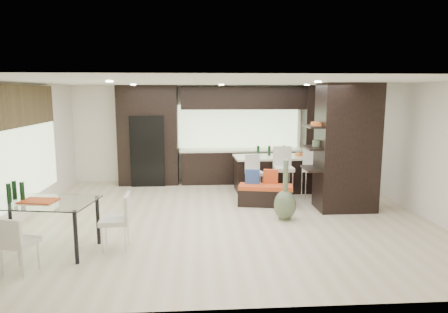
{
  "coord_description": "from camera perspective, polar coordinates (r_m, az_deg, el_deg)",
  "views": [
    {
      "loc": [
        -0.56,
        -7.8,
        2.49
      ],
      "look_at": [
        0.0,
        0.6,
        1.15
      ],
      "focal_mm": 32.0,
      "sensor_mm": 36.0,
      "label": 1
    }
  ],
  "objects": [
    {
      "name": "ground",
      "position": [
        8.2,
        0.28,
        -8.62
      ],
      "size": [
        8.0,
        8.0,
        0.0
      ],
      "primitive_type": "plane",
      "color": "beige",
      "rests_on": "ground"
    },
    {
      "name": "back_wall",
      "position": [
        11.37,
        -0.97,
        3.3
      ],
      "size": [
        8.0,
        0.02,
        2.7
      ],
      "primitive_type": "cube",
      "color": "white",
      "rests_on": "ground"
    },
    {
      "name": "left_wall",
      "position": [
        8.6,
        -27.36,
        0.41
      ],
      "size": [
        0.02,
        7.0,
        2.7
      ],
      "primitive_type": "cube",
      "color": "white",
      "rests_on": "ground"
    },
    {
      "name": "right_wall",
      "position": [
        9.1,
        26.29,
        0.91
      ],
      "size": [
        0.02,
        7.0,
        2.7
      ],
      "primitive_type": "cube",
      "color": "white",
      "rests_on": "ground"
    },
    {
      "name": "ceiling",
      "position": [
        7.82,
        0.3,
        10.58
      ],
      "size": [
        8.0,
        7.0,
        0.02
      ],
      "primitive_type": "cube",
      "color": "white",
      "rests_on": "ground"
    },
    {
      "name": "window_left",
      "position": [
        8.76,
        -26.6,
        0.61
      ],
      "size": [
        0.04,
        3.2,
        1.9
      ],
      "primitive_type": "cube",
      "color": "#B2D199",
      "rests_on": "left_wall"
    },
    {
      "name": "window_back",
      "position": [
        11.36,
        2.07,
        4.3
      ],
      "size": [
        3.4,
        0.04,
        1.2
      ],
      "primitive_type": "cube",
      "color": "#B2D199",
      "rests_on": "back_wall"
    },
    {
      "name": "stone_accent",
      "position": [
        8.68,
        -26.84,
        6.5
      ],
      "size": [
        0.08,
        3.0,
        0.8
      ],
      "primitive_type": "cube",
      "color": "brown",
      "rests_on": "left_wall"
    },
    {
      "name": "ceiling_spots",
      "position": [
        8.07,
        0.17,
        10.4
      ],
      "size": [
        4.0,
        3.0,
        0.02
      ],
      "primitive_type": "cube",
      "color": "white",
      "rests_on": "ceiling"
    },
    {
      "name": "back_cabinetry",
      "position": [
        11.08,
        1.7,
        3.14
      ],
      "size": [
        6.8,
        0.68,
        2.7
      ],
      "primitive_type": "cube",
      "color": "black",
      "rests_on": "ground"
    },
    {
      "name": "refrigerator",
      "position": [
        11.11,
        -10.71,
        0.92
      ],
      "size": [
        0.9,
        0.68,
        1.9
      ],
      "primitive_type": "cube",
      "color": "black",
      "rests_on": "ground"
    },
    {
      "name": "partition_column",
      "position": [
        8.86,
        17.12,
        1.25
      ],
      "size": [
        1.2,
        0.8,
        2.7
      ],
      "primitive_type": "cube",
      "color": "black",
      "rests_on": "ground"
    },
    {
      "name": "kitchen_island",
      "position": [
        10.31,
        7.56,
        -2.43
      ],
      "size": [
        2.21,
        1.02,
        0.9
      ],
      "primitive_type": "cube",
      "rotation": [
        0.0,
        0.0,
        0.04
      ],
      "color": "black",
      "rests_on": "ground"
    },
    {
      "name": "stool_left",
      "position": [
        9.47,
        4.49,
        -3.57
      ],
      "size": [
        0.47,
        0.47,
        0.85
      ],
      "primitive_type": "cube",
      "rotation": [
        0.0,
        0.0,
        0.3
      ],
      "color": "silver",
      "rests_on": "ground"
    },
    {
      "name": "stool_mid",
      "position": [
        9.54,
        8.49,
        -3.09
      ],
      "size": [
        0.44,
        0.44,
        1.0
      ],
      "primitive_type": "cube",
      "rotation": [
        0.0,
        0.0,
        -0.0
      ],
      "color": "silver",
      "rests_on": "ground"
    },
    {
      "name": "stool_right",
      "position": [
        9.71,
        12.33,
        -3.06
      ],
      "size": [
        0.53,
        0.53,
        0.97
      ],
      "primitive_type": "cube",
      "rotation": [
        0.0,
        0.0,
        -0.28
      ],
      "color": "silver",
      "rests_on": "ground"
    },
    {
      "name": "bench",
      "position": [
        9.01,
        5.95,
        -5.51
      ],
      "size": [
        1.28,
        0.7,
        0.46
      ],
      "primitive_type": "cube",
      "rotation": [
        0.0,
        0.0,
        -0.2
      ],
      "color": "black",
      "rests_on": "ground"
    },
    {
      "name": "floor_vase",
      "position": [
        7.96,
        8.75,
        -4.8
      ],
      "size": [
        0.47,
        0.47,
        1.2
      ],
      "primitive_type": null,
      "rotation": [
        0.0,
        0.0,
        0.07
      ],
      "color": "#4D5D42",
      "rests_on": "ground"
    },
    {
      "name": "dining_table",
      "position": [
        7.02,
        -24.73,
        -9.07
      ],
      "size": [
        1.83,
        1.22,
        0.82
      ],
      "primitive_type": "cube",
      "rotation": [
        0.0,
        0.0,
        -0.16
      ],
      "color": "white",
      "rests_on": "ground"
    },
    {
      "name": "chair_near",
      "position": [
        6.35,
        -27.19,
        -11.36
      ],
      "size": [
        0.52,
        0.52,
        0.77
      ],
      "primitive_type": "cube",
      "rotation": [
        0.0,
        0.0,
        -0.3
      ],
      "color": "silver",
      "rests_on": "ground"
    },
    {
      "name": "chair_end",
      "position": [
        6.69,
        -15.31,
        -9.33
      ],
      "size": [
        0.47,
        0.47,
        0.84
      ],
      "primitive_type": "cube",
      "rotation": [
        0.0,
        0.0,
        1.62
      ],
      "color": "silver",
      "rests_on": "ground"
    }
  ]
}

